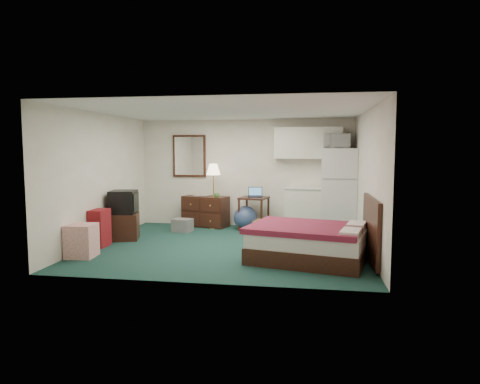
% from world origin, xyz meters
% --- Properties ---
extents(floor, '(5.00, 4.50, 0.01)m').
position_xyz_m(floor, '(0.00, 0.00, 0.00)').
color(floor, black).
rests_on(floor, ground).
extents(ceiling, '(5.00, 4.50, 0.01)m').
position_xyz_m(ceiling, '(0.00, 0.00, 2.50)').
color(ceiling, beige).
rests_on(ceiling, walls).
extents(walls, '(5.01, 4.51, 2.50)m').
position_xyz_m(walls, '(0.00, 0.00, 1.25)').
color(walls, beige).
rests_on(walls, floor).
extents(mirror, '(0.80, 0.06, 1.00)m').
position_xyz_m(mirror, '(-1.35, 2.22, 1.65)').
color(mirror, white).
rests_on(mirror, walls).
extents(upper_cabinets, '(1.50, 0.35, 0.70)m').
position_xyz_m(upper_cabinets, '(1.45, 2.08, 1.95)').
color(upper_cabinets, silver).
rests_on(upper_cabinets, walls).
extents(headboard, '(0.06, 1.56, 1.00)m').
position_xyz_m(headboard, '(2.46, -0.81, 0.55)').
color(headboard, black).
rests_on(headboard, walls).
extents(dresser, '(1.14, 0.74, 0.72)m').
position_xyz_m(dresser, '(-0.90, 1.98, 0.36)').
color(dresser, black).
rests_on(dresser, floor).
extents(floor_lamp, '(0.37, 0.37, 1.48)m').
position_xyz_m(floor_lamp, '(-0.66, 1.75, 0.74)').
color(floor_lamp, gold).
rests_on(floor_lamp, floor).
extents(desk, '(0.69, 0.69, 0.74)m').
position_xyz_m(desk, '(0.27, 1.75, 0.37)').
color(desk, black).
rests_on(desk, floor).
extents(exercise_ball, '(0.61, 0.61, 0.54)m').
position_xyz_m(exercise_ball, '(0.08, 1.71, 0.27)').
color(exercise_ball, navy).
rests_on(exercise_ball, floor).
extents(kitchen_counter, '(0.93, 0.75, 0.94)m').
position_xyz_m(kitchen_counter, '(1.43, 1.91, 0.47)').
color(kitchen_counter, silver).
rests_on(kitchen_counter, floor).
extents(fridge, '(0.78, 0.78, 1.83)m').
position_xyz_m(fridge, '(2.13, 1.88, 0.91)').
color(fridge, silver).
rests_on(fridge, floor).
extents(bed, '(2.05, 1.76, 0.57)m').
position_xyz_m(bed, '(1.48, -0.81, 0.29)').
color(bed, maroon).
rests_on(bed, floor).
extents(tv_stand, '(0.66, 0.69, 0.52)m').
position_xyz_m(tv_stand, '(-2.16, 0.30, 0.26)').
color(tv_stand, black).
rests_on(tv_stand, floor).
extents(suitcase, '(0.27, 0.43, 0.70)m').
position_xyz_m(suitcase, '(-2.35, -0.39, 0.35)').
color(suitcase, maroon).
rests_on(suitcase, floor).
extents(retail_box, '(0.48, 0.48, 0.56)m').
position_xyz_m(retail_box, '(-2.28, -1.17, 0.28)').
color(retail_box, white).
rests_on(retail_box, floor).
extents(file_bin, '(0.46, 0.38, 0.29)m').
position_xyz_m(file_bin, '(-1.25, 1.25, 0.14)').
color(file_bin, slate).
rests_on(file_bin, floor).
extents(cardboard_box_a, '(0.34, 0.31, 0.23)m').
position_xyz_m(cardboard_box_a, '(0.27, 1.64, 0.12)').
color(cardboard_box_a, tan).
rests_on(cardboard_box_a, floor).
extents(cardboard_box_b, '(0.29, 0.32, 0.26)m').
position_xyz_m(cardboard_box_b, '(0.40, 1.70, 0.13)').
color(cardboard_box_b, tan).
rests_on(cardboard_box_b, floor).
extents(laptop, '(0.34, 0.28, 0.22)m').
position_xyz_m(laptop, '(0.30, 1.73, 0.85)').
color(laptop, black).
rests_on(laptop, desk).
extents(crt_tv, '(0.58, 0.62, 0.46)m').
position_xyz_m(crt_tv, '(-2.19, 0.32, 0.75)').
color(crt_tv, black).
rests_on(crt_tv, tv_stand).
extents(microwave, '(0.60, 0.37, 0.39)m').
position_xyz_m(microwave, '(2.08, 1.90, 2.02)').
color(microwave, silver).
rests_on(microwave, fridge).
extents(book_a, '(0.15, 0.08, 0.22)m').
position_xyz_m(book_a, '(-1.15, 2.04, 0.82)').
color(book_a, tan).
rests_on(book_a, dresser).
extents(book_b, '(0.16, 0.07, 0.22)m').
position_xyz_m(book_b, '(-0.99, 2.07, 0.82)').
color(book_b, tan).
rests_on(book_b, dresser).
extents(mug, '(0.12, 0.10, 0.12)m').
position_xyz_m(mug, '(-0.59, 1.79, 0.77)').
color(mug, '#4A8239').
rests_on(mug, dresser).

